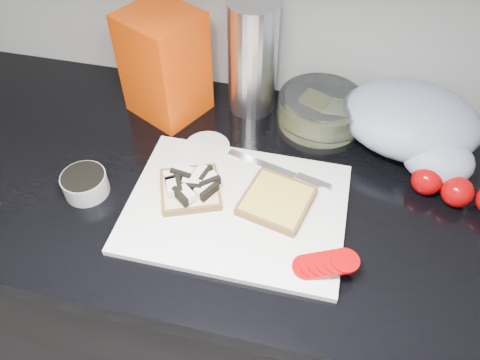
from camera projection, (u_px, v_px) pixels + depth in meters
name	position (u px, v px, depth m)	size (l,w,h in m)	color
base_cabinet	(270.00, 301.00, 1.26)	(3.50, 0.60, 0.86)	black
countertop	(281.00, 192.00, 0.93)	(3.50, 0.64, 0.04)	black
cutting_board	(236.00, 208.00, 0.87)	(0.40, 0.30, 0.01)	white
bread_left	(190.00, 187.00, 0.88)	(0.15, 0.15, 0.04)	beige
bread_right	(277.00, 201.00, 0.86)	(0.15, 0.15, 0.02)	beige
tomato_slices	(325.00, 264.00, 0.77)	(0.12, 0.08, 0.02)	#A20306
knife	(291.00, 174.00, 0.91)	(0.22, 0.07, 0.01)	silver
seed_tub	(85.00, 183.00, 0.89)	(0.08, 0.08, 0.04)	#9FA5A4
tub_lid	(207.00, 147.00, 0.98)	(0.10, 0.10, 0.01)	silver
glass_bowl	(320.00, 113.00, 1.00)	(0.18, 0.18, 0.08)	silver
bread_bag	(165.00, 65.00, 0.99)	(0.15, 0.14, 0.23)	#EF2703
steel_canister	(252.00, 58.00, 0.99)	(0.10, 0.10, 0.25)	silver
grocery_bag	(414.00, 125.00, 0.95)	(0.31, 0.28, 0.12)	#ACBBD4
whole_tomatoes	(458.00, 191.00, 0.87)	(0.17, 0.08, 0.06)	#A20306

